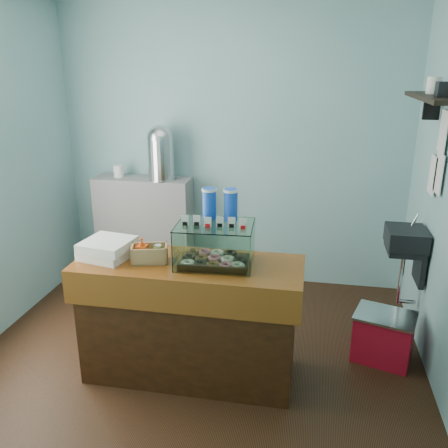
% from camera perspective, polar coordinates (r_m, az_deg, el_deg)
% --- Properties ---
extents(ground, '(3.50, 3.50, 0.00)m').
position_cam_1_polar(ground, '(3.97, -3.03, -15.21)').
color(ground, black).
rests_on(ground, ground).
extents(room_shell, '(3.54, 3.04, 2.82)m').
position_cam_1_polar(room_shell, '(3.33, -3.07, 9.90)').
color(room_shell, '#79B1AF').
rests_on(room_shell, ground).
extents(counter, '(1.60, 0.60, 0.90)m').
position_cam_1_polar(counter, '(3.52, -4.15, -11.29)').
color(counter, '#41200C').
rests_on(counter, ground).
extents(back_shelf, '(1.00, 0.32, 1.10)m').
position_cam_1_polar(back_shelf, '(5.10, -9.50, -0.55)').
color(back_shelf, gray).
rests_on(back_shelf, ground).
extents(display_case, '(0.55, 0.41, 0.51)m').
position_cam_1_polar(display_case, '(3.26, -1.01, -1.94)').
color(display_case, '#372310').
rests_on(display_case, counter).
extents(condiment_crate, '(0.28, 0.21, 0.18)m').
position_cam_1_polar(condiment_crate, '(3.35, -9.09, -3.49)').
color(condiment_crate, tan).
rests_on(condiment_crate, counter).
extents(pastry_boxes, '(0.39, 0.39, 0.13)m').
position_cam_1_polar(pastry_boxes, '(3.48, -13.82, -2.88)').
color(pastry_boxes, white).
rests_on(pastry_boxes, counter).
extents(coffee_urn, '(0.30, 0.30, 0.55)m').
position_cam_1_polar(coffee_urn, '(4.81, -7.60, 8.67)').
color(coffee_urn, silver).
rests_on(coffee_urn, back_shelf).
extents(red_cooler, '(0.52, 0.45, 0.39)m').
position_cam_1_polar(red_cooler, '(3.99, 18.61, -12.72)').
color(red_cooler, red).
rests_on(red_cooler, ground).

